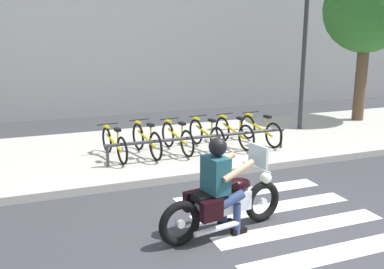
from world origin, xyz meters
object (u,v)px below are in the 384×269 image
object	(u,v)px
bicycle_0	(114,144)
street_lamp	(305,38)
bicycle_5	(260,130)
motorcycle	(224,202)
bicycle_2	(177,138)
rider	(220,179)
bicycle_4	(234,132)
bicycle_1	(146,140)
bicycle_3	(206,135)
tree_near_rack	(367,10)
bike_rack	(201,138)

from	to	relation	value
bicycle_0	street_lamp	bearing A→B (deg)	10.60
bicycle_5	bicycle_0	bearing A→B (deg)	180.00
motorcycle	bicycle_2	xyz separation A→B (m)	(0.62, 3.78, 0.03)
street_lamp	bicycle_2	bearing A→B (deg)	-165.75
rider	bicycle_2	bearing A→B (deg)	79.61
bicycle_4	bicycle_2	bearing A→B (deg)	180.00
street_lamp	bicycle_1	bearing A→B (deg)	-167.83
bicycle_1	bicycle_4	bearing A→B (deg)	0.01
bicycle_0	bicycle_3	world-z (taller)	bicycle_3
bicycle_5	tree_near_rack	distance (m)	5.44
motorcycle	bicycle_5	world-z (taller)	motorcycle
motorcycle	rider	xyz separation A→B (m)	(-0.08, -0.01, 0.37)
motorcycle	bicycle_1	size ratio (longest dim) A/B	1.30
motorcycle	tree_near_rack	distance (m)	9.31
bicycle_1	bicycle_5	xyz separation A→B (m)	(2.89, 0.00, -0.01)
bicycle_2	motorcycle	bearing A→B (deg)	-99.29
bicycle_2	bicycle_5	xyz separation A→B (m)	(2.17, 0.00, 0.00)
motorcycle	street_lamp	size ratio (longest dim) A/B	0.48
bicycle_2	bicycle_5	size ratio (longest dim) A/B	0.96
bicycle_0	bicycle_5	size ratio (longest dim) A/B	0.97
bicycle_4	street_lamp	distance (m)	3.55
bicycle_1	rider	bearing A→B (deg)	-89.60
bicycle_1	bicycle_4	xyz separation A→B (m)	(2.17, 0.00, -0.01)
motorcycle	bicycle_3	bearing A→B (deg)	70.47
bicycle_4	street_lamp	xyz separation A→B (m)	(2.62, 1.03, 2.16)
bicycle_3	street_lamp	size ratio (longest dim) A/B	0.36
bicycle_1	street_lamp	size ratio (longest dim) A/B	0.37
rider	bicycle_0	distance (m)	3.88
rider	bicycle_0	bearing A→B (deg)	101.17
bicycle_1	bike_rack	world-z (taller)	bicycle_1
bicycle_1	bicycle_5	distance (m)	2.89
motorcycle	bicycle_2	bearing A→B (deg)	80.71
bicycle_4	street_lamp	world-z (taller)	street_lamp
bicycle_1	bicycle_2	distance (m)	0.72
motorcycle	tree_near_rack	size ratio (longest dim) A/B	0.44
bike_rack	bicycle_1	bearing A→B (deg)	152.92
tree_near_rack	street_lamp	bearing A→B (deg)	-170.66
rider	tree_near_rack	bearing A→B (deg)	36.00
rider	motorcycle	bearing A→B (deg)	8.04
bicycle_0	bicycle_4	world-z (taller)	bicycle_4
rider	bicycle_4	xyz separation A→B (m)	(2.14, 3.79, -0.33)
rider	bicycle_4	size ratio (longest dim) A/B	0.89
bicycle_2	bicycle_4	bearing A→B (deg)	-0.00
tree_near_rack	bicycle_5	bearing A→B (deg)	-161.70
motorcycle	street_lamp	bearing A→B (deg)	45.80
motorcycle	bicycle_3	distance (m)	4.01
bicycle_4	bicycle_1	bearing A→B (deg)	-179.99
bicycle_5	motorcycle	bearing A→B (deg)	-126.38
bicycle_0	bicycle_1	size ratio (longest dim) A/B	0.98
bicycle_1	bicycle_2	world-z (taller)	bicycle_1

